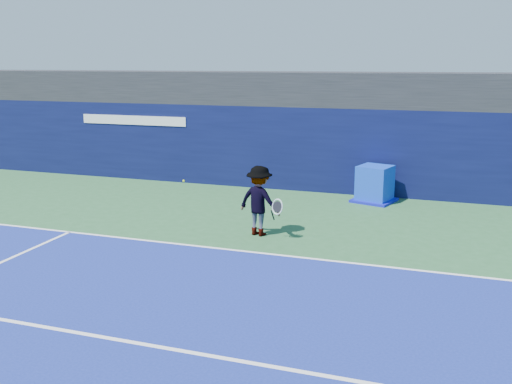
# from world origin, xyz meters

# --- Properties ---
(ground) EXTENTS (80.00, 80.00, 0.00)m
(ground) POSITION_xyz_m (0.00, 0.00, 0.00)
(ground) COLOR #285A31
(ground) RESTS_ON ground
(baseline) EXTENTS (24.00, 0.10, 0.01)m
(baseline) POSITION_xyz_m (0.00, 3.00, 0.01)
(baseline) COLOR white
(baseline) RESTS_ON ground
(service_line) EXTENTS (24.00, 0.10, 0.01)m
(service_line) POSITION_xyz_m (0.00, -2.00, 0.01)
(service_line) COLOR white
(service_line) RESTS_ON ground
(stadium_band) EXTENTS (36.00, 3.00, 1.20)m
(stadium_band) POSITION_xyz_m (0.00, 11.50, 3.60)
(stadium_band) COLOR black
(stadium_band) RESTS_ON back_wall_assembly
(back_wall_assembly) EXTENTS (36.00, 1.03, 3.00)m
(back_wall_assembly) POSITION_xyz_m (-0.00, 10.50, 1.50)
(back_wall_assembly) COLOR #090E35
(back_wall_assembly) RESTS_ON ground
(equipment_cart) EXTENTS (1.56, 1.56, 1.21)m
(equipment_cart) POSITION_xyz_m (2.47, 9.28, 0.55)
(equipment_cart) COLOR #0D34C0
(equipment_cart) RESTS_ON ground
(tennis_player) EXTENTS (1.44, 0.98, 1.89)m
(tennis_player) POSITION_xyz_m (0.01, 4.47, 0.94)
(tennis_player) COLOR white
(tennis_player) RESTS_ON ground
(tennis_ball) EXTENTS (0.07, 0.07, 0.07)m
(tennis_ball) POSITION_xyz_m (-2.33, 4.71, 1.28)
(tennis_ball) COLOR #B5DB18
(tennis_ball) RESTS_ON ground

